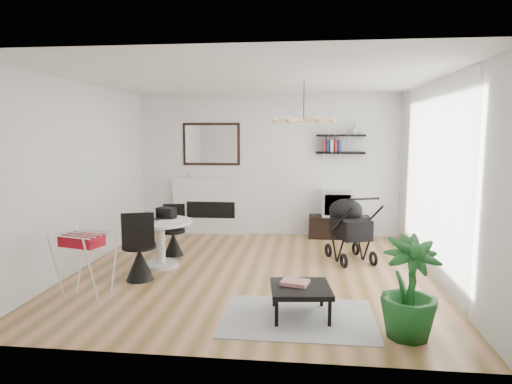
# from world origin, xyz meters

# --- Properties ---
(floor) EXTENTS (5.00, 5.00, 0.00)m
(floor) POSITION_xyz_m (0.00, 0.00, 0.00)
(floor) COLOR olive
(floor) RESTS_ON ground
(ceiling) EXTENTS (5.00, 5.00, 0.00)m
(ceiling) POSITION_xyz_m (0.00, 0.00, 2.70)
(ceiling) COLOR white
(ceiling) RESTS_ON wall_back
(wall_back) EXTENTS (5.00, 0.00, 5.00)m
(wall_back) POSITION_xyz_m (0.00, 2.50, 1.35)
(wall_back) COLOR white
(wall_back) RESTS_ON floor
(wall_left) EXTENTS (0.00, 5.00, 5.00)m
(wall_left) POSITION_xyz_m (-2.50, 0.00, 1.35)
(wall_left) COLOR white
(wall_left) RESTS_ON floor
(wall_right) EXTENTS (0.00, 5.00, 5.00)m
(wall_right) POSITION_xyz_m (2.50, 0.00, 1.35)
(wall_right) COLOR white
(wall_right) RESTS_ON floor
(sheer_curtain) EXTENTS (0.04, 3.60, 2.60)m
(sheer_curtain) POSITION_xyz_m (2.40, 0.20, 1.35)
(sheer_curtain) COLOR white
(sheer_curtain) RESTS_ON wall_right
(fireplace) EXTENTS (1.50, 0.17, 2.16)m
(fireplace) POSITION_xyz_m (-1.10, 2.42, 0.69)
(fireplace) COLOR white
(fireplace) RESTS_ON floor
(shelf_lower) EXTENTS (0.90, 0.25, 0.04)m
(shelf_lower) POSITION_xyz_m (1.36, 2.37, 1.60)
(shelf_lower) COLOR black
(shelf_lower) RESTS_ON wall_back
(shelf_upper) EXTENTS (0.90, 0.25, 0.04)m
(shelf_upper) POSITION_xyz_m (1.36, 2.37, 1.92)
(shelf_upper) COLOR black
(shelf_upper) RESTS_ON wall_back
(pendant_lamp) EXTENTS (0.90, 0.90, 0.10)m
(pendant_lamp) POSITION_xyz_m (0.70, 0.30, 2.15)
(pendant_lamp) COLOR tan
(pendant_lamp) RESTS_ON ceiling
(tv_console) EXTENTS (1.12, 0.39, 0.42)m
(tv_console) POSITION_xyz_m (1.36, 2.29, 0.21)
(tv_console) COLOR black
(tv_console) RESTS_ON floor
(crt_tv) EXTENTS (0.56, 0.48, 0.48)m
(crt_tv) POSITION_xyz_m (1.32, 2.29, 0.66)
(crt_tv) COLOR silver
(crt_tv) RESTS_ON tv_console
(dining_table) EXTENTS (0.95, 0.95, 0.69)m
(dining_table) POSITION_xyz_m (-1.38, 0.13, 0.46)
(dining_table) COLOR white
(dining_table) RESTS_ON floor
(laptop) EXTENTS (0.38, 0.37, 0.03)m
(laptop) POSITION_xyz_m (-1.47, 0.11, 0.70)
(laptop) COLOR black
(laptop) RESTS_ON dining_table
(black_bag) EXTENTS (0.31, 0.24, 0.16)m
(black_bag) POSITION_xyz_m (-1.34, 0.32, 0.77)
(black_bag) COLOR black
(black_bag) RESTS_ON dining_table
(newspaper) EXTENTS (0.41, 0.38, 0.01)m
(newspaper) POSITION_xyz_m (-1.21, 0.05, 0.70)
(newspaper) COLOR white
(newspaper) RESTS_ON dining_table
(drinking_glass) EXTENTS (0.07, 0.07, 0.11)m
(drinking_glass) POSITION_xyz_m (-1.62, 0.28, 0.75)
(drinking_glass) COLOR white
(drinking_glass) RESTS_ON dining_table
(chair_far) EXTENTS (0.40, 0.41, 0.82)m
(chair_far) POSITION_xyz_m (-1.38, 0.78, 0.26)
(chair_far) COLOR black
(chair_far) RESTS_ON floor
(chair_near) EXTENTS (0.50, 0.51, 0.96)m
(chair_near) POSITION_xyz_m (-1.46, -0.52, 0.30)
(chair_near) COLOR black
(chair_near) RESTS_ON floor
(drying_rack) EXTENTS (0.66, 0.63, 0.82)m
(drying_rack) POSITION_xyz_m (-1.83, -1.26, 0.43)
(drying_rack) COLOR white
(drying_rack) RESTS_ON floor
(stroller) EXTENTS (0.78, 0.96, 1.06)m
(stroller) POSITION_xyz_m (1.42, 0.82, 0.46)
(stroller) COLOR black
(stroller) RESTS_ON floor
(rug) EXTENTS (1.63, 1.18, 0.01)m
(rug) POSITION_xyz_m (0.69, -1.55, 0.01)
(rug) COLOR #A3A3A3
(rug) RESTS_ON floor
(coffee_table) EXTENTS (0.71, 0.71, 0.33)m
(coffee_table) POSITION_xyz_m (0.71, -1.49, 0.30)
(coffee_table) COLOR black
(coffee_table) RESTS_ON rug
(magazines) EXTENTS (0.33, 0.29, 0.04)m
(magazines) POSITION_xyz_m (0.65, -1.42, 0.36)
(magazines) COLOR #B62E2D
(magazines) RESTS_ON coffee_table
(potted_plant) EXTENTS (0.68, 0.68, 1.00)m
(potted_plant) POSITION_xyz_m (1.76, -1.89, 0.50)
(potted_plant) COLOR #17531D
(potted_plant) RESTS_ON floor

